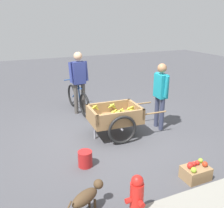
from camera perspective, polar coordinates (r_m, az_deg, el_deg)
name	(u,v)px	position (r m, az deg, el deg)	size (l,w,h in m)	color
ground_plane	(110,135)	(5.84, -0.38, -6.96)	(24.00, 24.00, 0.00)	#47474C
fruit_cart	(115,117)	(5.64, 0.64, -3.02)	(1.68, 0.97, 0.71)	#937047
vendor_person	(161,91)	(5.99, 10.86, 2.94)	(0.22, 0.56, 1.57)	#333851
bicycle	(78,99)	(7.23, -7.66, 1.08)	(0.46, 1.66, 0.85)	black
cyclist_person	(79,77)	(6.92, -7.46, 6.02)	(0.52, 0.23, 1.69)	#4C4742
dog	(87,196)	(3.65, -5.63, -19.86)	(0.62, 0.37, 0.40)	#4C3823
fire_hydrant	(137,198)	(3.52, 5.54, -20.24)	(0.25, 0.25, 0.67)	red
plastic_bucket	(85,159)	(4.68, -6.04, -12.12)	(0.26, 0.26, 0.29)	#B21E1E
apple_crate	(196,172)	(4.55, 18.24, -14.27)	(0.44, 0.32, 0.32)	#99754C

